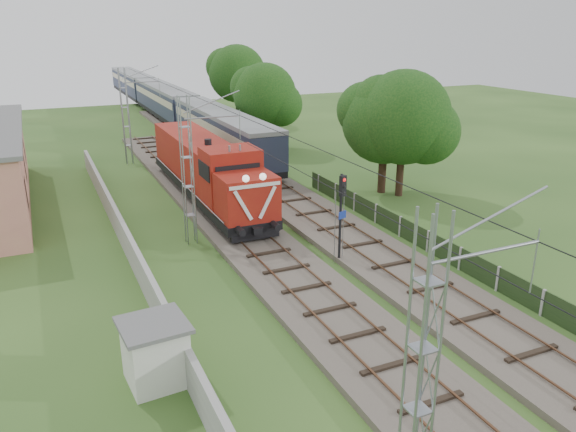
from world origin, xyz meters
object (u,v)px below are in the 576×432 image
relay_hut (155,352)px  coach_rake (164,99)px  locomotive (207,168)px  signal_post (342,203)px

relay_hut → coach_rake: bearing=77.0°
locomotive → relay_hut: bearing=-111.7°
signal_post → coach_rake: bearing=87.6°
coach_rake → signal_post: size_ratio=14.52×
locomotive → signal_post: bearing=-76.5°
coach_rake → signal_post: (-1.98, -47.56, 0.68)m
relay_hut → locomotive: bearing=68.3°
locomotive → coach_rake: size_ratio=0.27×
locomotive → coach_rake: locomotive is taller
signal_post → relay_hut: size_ratio=2.01×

